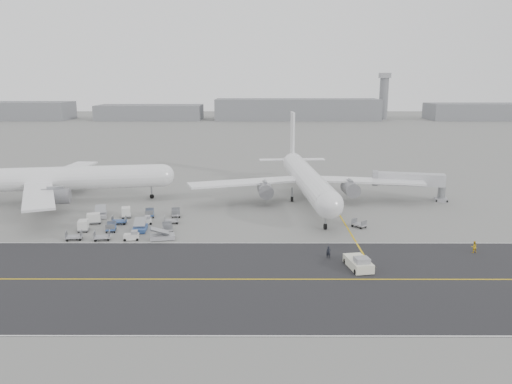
{
  "coord_description": "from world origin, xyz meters",
  "views": [
    {
      "loc": [
        12.95,
        -83.41,
        27.5
      ],
      "look_at": [
        12.75,
        12.0,
        5.74
      ],
      "focal_mm": 35.0,
      "sensor_mm": 36.0,
      "label": 1
    }
  ],
  "objects_px": {
    "control_tower": "(384,95)",
    "airliner_a": "(53,179)",
    "airliner_b": "(306,178)",
    "jet_bridge": "(410,181)",
    "ground_crew_a": "(328,252)",
    "pushback_tug": "(359,263)",
    "ground_crew_b": "(474,247)"
  },
  "relations": [
    {
      "from": "ground_crew_a",
      "to": "ground_crew_b",
      "type": "xyz_separation_m",
      "value": [
        23.85,
        2.59,
        0.01
      ]
    },
    {
      "from": "control_tower",
      "to": "airliner_a",
      "type": "bearing_deg",
      "value": -119.22
    },
    {
      "from": "control_tower",
      "to": "pushback_tug",
      "type": "relative_size",
      "value": 4.06
    },
    {
      "from": "pushback_tug",
      "to": "ground_crew_a",
      "type": "relative_size",
      "value": 3.98
    },
    {
      "from": "airliner_b",
      "to": "pushback_tug",
      "type": "relative_size",
      "value": 7.07
    },
    {
      "from": "airliner_b",
      "to": "jet_bridge",
      "type": "distance_m",
      "value": 24.12
    },
    {
      "from": "control_tower",
      "to": "jet_bridge",
      "type": "relative_size",
      "value": 1.81
    },
    {
      "from": "airliner_a",
      "to": "ground_crew_a",
      "type": "xyz_separation_m",
      "value": [
        57.32,
        -36.4,
        -4.45
      ]
    },
    {
      "from": "airliner_b",
      "to": "ground_crew_b",
      "type": "relative_size",
      "value": 27.92
    },
    {
      "from": "airliner_a",
      "to": "ground_crew_a",
      "type": "relative_size",
      "value": 28.0
    },
    {
      "from": "jet_bridge",
      "to": "ground_crew_a",
      "type": "distance_m",
      "value": 45.76
    },
    {
      "from": "airliner_a",
      "to": "control_tower",
      "type": "bearing_deg",
      "value": -38.53
    },
    {
      "from": "airliner_b",
      "to": "ground_crew_a",
      "type": "height_order",
      "value": "airliner_b"
    },
    {
      "from": "jet_bridge",
      "to": "ground_crew_a",
      "type": "relative_size",
      "value": 8.92
    },
    {
      "from": "airliner_b",
      "to": "control_tower",
      "type": "bearing_deg",
      "value": 68.22
    },
    {
      "from": "jet_bridge",
      "to": "ground_crew_a",
      "type": "bearing_deg",
      "value": -110.17
    },
    {
      "from": "control_tower",
      "to": "jet_bridge",
      "type": "height_order",
      "value": "control_tower"
    },
    {
      "from": "ground_crew_b",
      "to": "jet_bridge",
      "type": "bearing_deg",
      "value": -94.92
    },
    {
      "from": "airliner_a",
      "to": "airliner_b",
      "type": "bearing_deg",
      "value": -98.88
    },
    {
      "from": "ground_crew_a",
      "to": "ground_crew_b",
      "type": "distance_m",
      "value": 23.99
    },
    {
      "from": "control_tower",
      "to": "ground_crew_a",
      "type": "relative_size",
      "value": 16.16
    },
    {
      "from": "airliner_a",
      "to": "ground_crew_b",
      "type": "bearing_deg",
      "value": -121.92
    },
    {
      "from": "pushback_tug",
      "to": "ground_crew_b",
      "type": "relative_size",
      "value": 3.95
    },
    {
      "from": "airliner_a",
      "to": "pushback_tug",
      "type": "xyz_separation_m",
      "value": [
        61.16,
        -40.92,
        -4.53
      ]
    },
    {
      "from": "airliner_a",
      "to": "ground_crew_b",
      "type": "distance_m",
      "value": 88.04
    },
    {
      "from": "control_tower",
      "to": "airliner_b",
      "type": "distance_m",
      "value": 249.71
    },
    {
      "from": "control_tower",
      "to": "ground_crew_b",
      "type": "distance_m",
      "value": 277.25
    },
    {
      "from": "jet_bridge",
      "to": "airliner_a",
      "type": "bearing_deg",
      "value": -166.71
    },
    {
      "from": "ground_crew_a",
      "to": "airliner_b",
      "type": "bearing_deg",
      "value": 92.09
    },
    {
      "from": "control_tower",
      "to": "ground_crew_a",
      "type": "distance_m",
      "value": 285.19
    },
    {
      "from": "airliner_b",
      "to": "ground_crew_a",
      "type": "xyz_separation_m",
      "value": [
        -0.0,
        -36.83,
        -4.44
      ]
    },
    {
      "from": "control_tower",
      "to": "pushback_tug",
      "type": "height_order",
      "value": "control_tower"
    }
  ]
}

